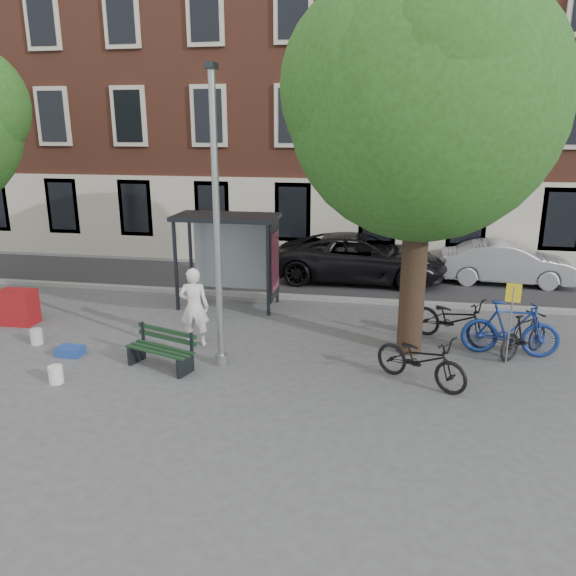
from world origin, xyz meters
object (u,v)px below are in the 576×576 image
at_px(painter, 194,307).
at_px(bench, 162,351).
at_px(bike_a, 453,320).
at_px(car_dark, 361,258).
at_px(notice_sign, 512,307).
at_px(lamppost, 217,238).
at_px(bike_d, 524,335).
at_px(bike_c, 421,359).
at_px(car_silver, 506,263).
at_px(bike_b, 510,329).
at_px(bus_shelter, 241,240).
at_px(red_stand, 18,307).

bearing_deg(painter, bench, 70.25).
bearing_deg(bike_a, car_dark, 57.47).
bearing_deg(notice_sign, bench, -155.89).
bearing_deg(lamppost, bike_d, 14.34).
relative_size(bike_c, car_silver, 0.48).
relative_size(bench, bike_d, 0.98).
relative_size(lamppost, car_silver, 1.48).
relative_size(bench, bike_b, 0.79).
xyz_separation_m(lamppost, bus_shelter, (-0.61, 4.11, -0.87)).
relative_size(car_dark, notice_sign, 3.11).
height_order(bus_shelter, bike_a, bus_shelter).
distance_m(car_silver, red_stand, 14.65).
relative_size(bike_c, red_stand, 2.22).
relative_size(bus_shelter, car_dark, 0.51).
bearing_deg(painter, lamppost, 124.55).
bearing_deg(painter, bike_d, 176.56).
distance_m(bus_shelter, bike_a, 6.08).
distance_m(bus_shelter, bike_b, 7.34).
xyz_separation_m(bus_shelter, car_silver, (7.84, 3.85, -1.24)).
relative_size(bike_c, car_dark, 0.36).
distance_m(lamppost, bike_d, 7.09).
bearing_deg(bike_a, bench, 144.85).
relative_size(painter, red_stand, 2.08).
relative_size(bench, red_stand, 1.83).
relative_size(bike_a, car_dark, 0.38).
bearing_deg(bike_a, painter, 133.96).
relative_size(car_dark, car_silver, 1.35).
xyz_separation_m(bench, car_silver, (8.43, 8.32, 0.31)).
relative_size(bike_a, car_silver, 0.52).
distance_m(bike_c, notice_sign, 2.47).
bearing_deg(bike_d, red_stand, 45.28).
distance_m(bike_a, red_stand, 11.01).
distance_m(bench, bike_a, 6.77).
distance_m(lamppost, bus_shelter, 4.24).
height_order(bike_b, car_silver, car_silver).
xyz_separation_m(bike_b, red_stand, (-12.15, -0.10, -0.18)).
bearing_deg(red_stand, bike_d, 0.44).
xyz_separation_m(lamppost, red_stand, (-5.96, 1.57, -2.33)).
height_order(bike_a, red_stand, bike_a).
bearing_deg(bus_shelter, lamppost, -81.57).
bearing_deg(red_stand, car_silver, 25.86).
xyz_separation_m(bus_shelter, bike_c, (4.78, -4.29, -1.39)).
bearing_deg(bike_a, bike_c, -167.25).
bearing_deg(bike_c, bike_d, -19.15).
xyz_separation_m(car_dark, notice_sign, (3.52, -6.27, 0.50)).
xyz_separation_m(bus_shelter, notice_sign, (6.68, -2.90, -0.64)).
bearing_deg(bus_shelter, bike_b, -19.70).
bearing_deg(bike_c, lamppost, 119.86).
relative_size(painter, bench, 1.14).
distance_m(bike_a, notice_sign, 1.65).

